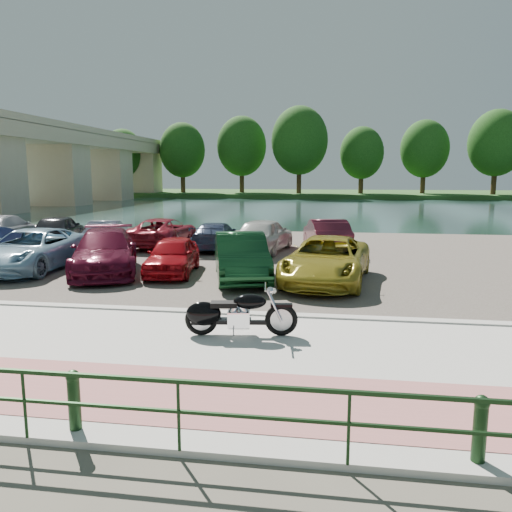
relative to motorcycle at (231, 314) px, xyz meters
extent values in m
plane|color=#595447|center=(0.25, -0.37, -0.56)|extent=(200.00, 200.00, 0.00)
cube|color=beige|center=(0.25, -1.37, -0.51)|extent=(60.00, 6.00, 0.10)
cube|color=#A5605D|center=(0.25, -2.87, -0.46)|extent=(60.00, 2.00, 0.01)
cube|color=beige|center=(0.25, 1.63, -0.49)|extent=(60.00, 0.30, 0.14)
cube|color=#433D36|center=(0.25, 10.63, -0.54)|extent=(60.00, 18.00, 0.04)
cube|color=#192D29|center=(0.25, 39.63, -0.56)|extent=(120.00, 40.00, 0.00)
cube|color=#1F4017|center=(0.25, 71.63, -0.26)|extent=(120.00, 24.00, 0.60)
cube|color=tan|center=(-27.75, 39.63, 6.64)|extent=(7.00, 56.00, 1.40)
cube|color=tan|center=(-27.75, 39.63, 7.64)|extent=(7.00, 56.00, 0.70)
cube|color=tan|center=(-27.75, 41.63, 3.04)|extent=(6.00, 4.00, 7.20)
cube|color=tan|center=(-27.75, 53.63, 3.04)|extent=(6.00, 4.00, 7.20)
cube|color=tan|center=(-27.75, 65.63, 3.04)|extent=(6.00, 4.00, 7.20)
cylinder|color=black|center=(-1.75, -4.37, -0.01)|extent=(0.04, 0.04, 0.90)
cylinder|color=black|center=(0.25, -4.37, -0.01)|extent=(0.04, 0.04, 0.90)
cylinder|color=black|center=(2.25, -4.37, -0.01)|extent=(0.04, 0.04, 0.90)
cube|color=black|center=(0.25, -4.37, 0.42)|extent=(24.00, 0.05, 0.05)
cube|color=black|center=(0.25, -4.37, 0.04)|extent=(24.00, 0.04, 0.04)
cylinder|color=black|center=(-1.25, -4.07, -0.11)|extent=(0.16, 0.16, 0.70)
sphere|color=black|center=(-1.25, -4.07, 0.26)|extent=(0.18, 0.18, 0.18)
cylinder|color=black|center=(3.75, -4.07, -0.11)|extent=(0.16, 0.16, 0.70)
sphere|color=black|center=(3.75, -4.07, 0.26)|extent=(0.18, 0.18, 0.18)
cylinder|color=#3D2816|center=(-29.75, 64.23, 2.29)|extent=(0.70, 0.70, 4.50)
ellipsoid|color=#15380F|center=(-29.75, 64.23, 5.89)|extent=(6.30, 6.30, 7.56)
cylinder|color=#3D2816|center=(-20.75, 65.63, 2.51)|extent=(0.70, 0.70, 4.95)
ellipsoid|color=#15380F|center=(-20.75, 65.63, 6.47)|extent=(6.93, 6.93, 8.32)
cylinder|color=#3D2816|center=(-11.75, 67.03, 2.74)|extent=(0.70, 0.70, 5.40)
ellipsoid|color=#15380F|center=(-11.75, 67.03, 7.06)|extent=(7.56, 7.56, 9.07)
cylinder|color=#3D2816|center=(-2.75, 64.23, 2.96)|extent=(0.70, 0.70, 5.85)
ellipsoid|color=#15380F|center=(-2.75, 64.23, 7.64)|extent=(8.19, 8.19, 9.83)
cylinder|color=#3D2816|center=(6.25, 65.63, 2.29)|extent=(0.70, 0.70, 4.50)
ellipsoid|color=#15380F|center=(6.25, 65.63, 5.89)|extent=(6.30, 6.30, 7.56)
cylinder|color=#3D2816|center=(15.25, 67.03, 2.51)|extent=(0.70, 0.70, 4.95)
ellipsoid|color=#15380F|center=(15.25, 67.03, 6.47)|extent=(6.93, 6.93, 8.32)
cylinder|color=#3D2816|center=(24.25, 64.23, 2.74)|extent=(0.70, 0.70, 5.40)
ellipsoid|color=#15380F|center=(24.25, 64.23, 7.06)|extent=(7.56, 7.56, 9.07)
torus|color=black|center=(1.04, 0.13, -0.12)|extent=(0.69, 0.21, 0.68)
torus|color=black|center=(-0.60, -0.08, -0.12)|extent=(0.69, 0.21, 0.68)
cylinder|color=#B2B2B7|center=(1.04, 0.13, -0.12)|extent=(0.46, 0.12, 0.46)
cylinder|color=#B2B2B7|center=(-0.60, -0.08, -0.12)|extent=(0.46, 0.12, 0.46)
cylinder|color=silver|center=(0.91, 0.01, 0.18)|extent=(0.33, 0.09, 0.63)
cylinder|color=silver|center=(0.88, 0.21, 0.18)|extent=(0.33, 0.09, 0.63)
cylinder|color=silver|center=(0.71, 0.09, 0.57)|extent=(0.13, 0.75, 0.04)
sphere|color=silver|center=(0.81, 0.10, 0.49)|extent=(0.18, 0.18, 0.16)
sphere|color=silver|center=(0.88, 0.11, 0.49)|extent=(0.12, 0.12, 0.11)
cube|color=black|center=(1.04, 0.13, 0.19)|extent=(0.46, 0.20, 0.06)
cube|color=black|center=(0.22, 0.02, -0.18)|extent=(1.20, 0.26, 0.08)
cube|color=silver|center=(0.17, 0.02, -0.11)|extent=(0.49, 0.38, 0.34)
cylinder|color=silver|center=(0.27, 0.03, 0.09)|extent=(0.27, 0.21, 0.27)
cylinder|color=silver|center=(0.07, 0.00, 0.09)|extent=(0.27, 0.21, 0.27)
ellipsoid|color=black|center=(0.40, 0.05, 0.26)|extent=(0.72, 0.45, 0.32)
cube|color=black|center=(-0.13, -0.02, 0.20)|extent=(0.58, 0.35, 0.10)
ellipsoid|color=black|center=(-0.55, -0.08, 0.00)|extent=(0.77, 0.43, 0.50)
cube|color=black|center=(-0.60, -0.08, -0.07)|extent=(0.42, 0.23, 0.30)
cylinder|color=silver|center=(-0.15, 0.14, -0.24)|extent=(1.10, 0.23, 0.09)
cylinder|color=silver|center=(-0.15, 0.14, -0.16)|extent=(1.10, 0.23, 0.09)
cylinder|color=#B2B2B7|center=(0.09, -0.18, -0.33)|extent=(0.04, 0.14, 0.22)
imported|color=#87ADC4|center=(-8.41, 6.25, 0.20)|extent=(2.63, 5.30, 1.45)
imported|color=#4E0B20|center=(-5.61, 6.13, 0.22)|extent=(3.79, 5.51, 1.48)
imported|color=#A30A13|center=(-3.29, 6.34, 0.11)|extent=(1.91, 3.84, 1.26)
imported|color=#0F3719|center=(-0.84, 5.84, 0.22)|extent=(2.67, 4.75, 1.48)
imported|color=olive|center=(1.90, 5.72, 0.19)|extent=(3.03, 5.40, 1.43)
imported|color=#9C9DA4|center=(-13.38, 11.80, 0.21)|extent=(2.93, 5.36, 1.47)
imported|color=black|center=(-10.91, 12.39, 0.21)|extent=(2.74, 4.59, 1.46)
imported|color=slate|center=(-8.38, 12.19, 0.09)|extent=(2.07, 3.92, 1.23)
imported|color=maroon|center=(-5.76, 12.55, 0.15)|extent=(2.27, 4.84, 1.34)
imported|color=#28334F|center=(-3.13, 12.13, 0.09)|extent=(1.83, 4.25, 1.22)
imported|color=beige|center=(-0.87, 11.68, 0.23)|extent=(2.47, 4.63, 1.50)
imported|color=#521523|center=(1.82, 12.21, 0.20)|extent=(2.29, 4.55, 1.43)
camera|label=1|loc=(1.99, -9.73, 2.83)|focal=35.00mm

